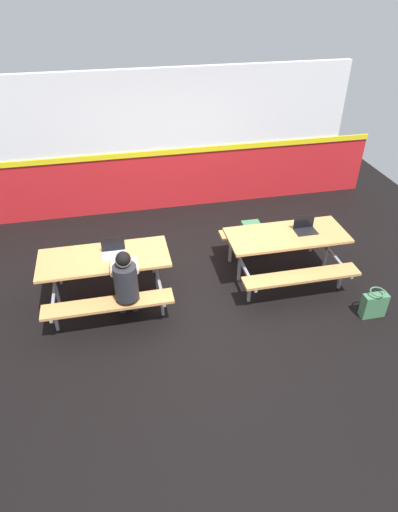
% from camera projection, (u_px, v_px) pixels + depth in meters
% --- Properties ---
extents(ground_plane, '(10.00, 10.00, 0.02)m').
position_uv_depth(ground_plane, '(201.00, 293.00, 6.43)').
color(ground_plane, black).
extents(accent_backdrop, '(8.00, 0.14, 2.60)m').
position_uv_depth(accent_backdrop, '(169.00, 146.00, 7.96)').
color(accent_backdrop, red).
rests_on(accent_backdrop, ground).
extents(picnic_table_left, '(1.78, 1.55, 0.74)m').
position_uv_depth(picnic_table_left, '(105.00, 267.00, 5.99)').
color(picnic_table_left, tan).
rests_on(picnic_table_left, ground).
extents(picnic_table_right, '(1.78, 1.55, 0.74)m').
position_uv_depth(picnic_table_right, '(286.00, 243.00, 6.48)').
color(picnic_table_right, tan).
rests_on(picnic_table_right, ground).
extents(student_nearer, '(0.36, 0.53, 1.21)m').
position_uv_depth(student_nearer, '(126.00, 281.00, 5.51)').
color(student_nearer, '#2D2D38').
rests_on(student_nearer, ground).
extents(laptop_silver, '(0.32, 0.22, 0.22)m').
position_uv_depth(laptop_silver, '(114.00, 251.00, 5.93)').
color(laptop_silver, silver).
rests_on(laptop_silver, picnic_table_left).
extents(laptop_dark, '(0.32, 0.22, 0.22)m').
position_uv_depth(laptop_dark, '(305.00, 228.00, 6.44)').
color(laptop_dark, black).
rests_on(laptop_dark, picnic_table_right).
extents(backpack_dark, '(0.30, 0.22, 0.44)m').
position_uv_depth(backpack_dark, '(250.00, 234.00, 7.39)').
color(backpack_dark, '#3F724C').
rests_on(backpack_dark, ground).
extents(tote_bag_bright, '(0.34, 0.21, 0.43)m').
position_uv_depth(tote_bag_bright, '(374.00, 305.00, 5.92)').
color(tote_bag_bright, '#3F724C').
rests_on(tote_bag_bright, ground).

